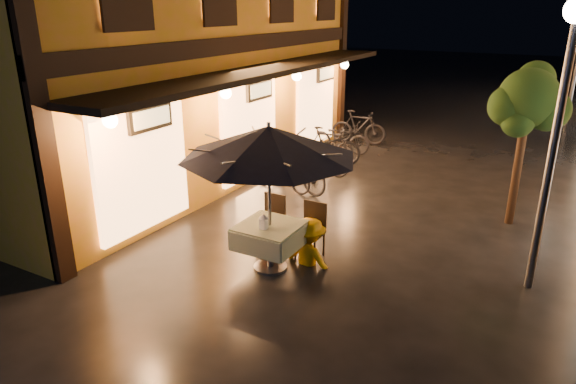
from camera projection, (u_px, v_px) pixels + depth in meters
The scene contains 17 objects.
ground at pixel (297, 296), 7.70m from camera, with size 90.00×90.00×0.00m, color black.
west_building at pixel (168, 23), 12.34m from camera, with size 5.90×11.40×7.40m.
street_tree at pixel (529, 102), 9.46m from camera, with size 1.43×1.20×3.15m.
streetlamp_near at pixel (562, 98), 6.96m from camera, with size 0.36×0.36×4.23m.
cafe_table at pixel (270, 236), 8.33m from camera, with size 0.99×0.99×0.78m.
patio_umbrella at pixel (269, 142), 7.79m from camera, with size 2.78×2.78×2.46m.
cafe_chair_left at pixel (272, 218), 9.13m from camera, with size 0.42×0.42×0.97m.
cafe_chair_right at pixel (312, 227), 8.76m from camera, with size 0.42×0.42×0.97m.
table_lantern at pixel (264, 221), 8.06m from camera, with size 0.16×0.16×0.25m.
person_orange at pixel (270, 214), 8.93m from camera, with size 0.67×0.52×1.38m, color #C65026.
person_yellow at pixel (310, 220), 8.48m from camera, with size 0.99×0.57×1.53m, color #FFA904.
bicycle_0 at pixel (282, 173), 11.98m from camera, with size 0.56×1.61×0.85m, color black.
bicycle_1 at pixel (296, 168), 11.88m from camera, with size 0.51×1.82×1.09m, color black.
bicycle_2 at pixel (318, 157), 13.12m from camera, with size 0.60×1.73×0.91m, color black.
bicycle_3 at pixel (328, 146), 13.86m from camera, with size 0.50×1.75×1.05m, color black.
bicycle_4 at pixel (340, 137), 14.99m from camera, with size 0.62×1.79×0.94m, color black.
bicycle_5 at pixel (359, 127), 16.03m from camera, with size 0.49×1.73×1.04m, color black.
Camera 1 is at (3.16, -5.91, 4.11)m, focal length 32.00 mm.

